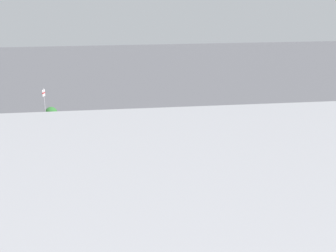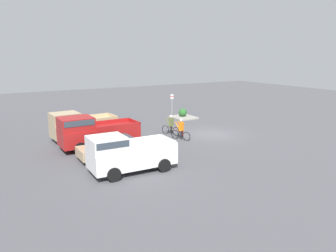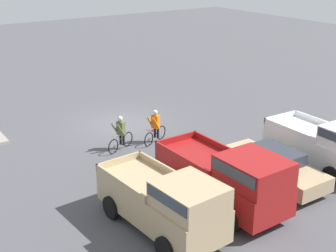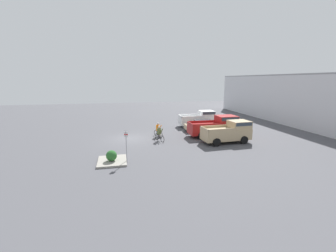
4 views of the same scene
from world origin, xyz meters
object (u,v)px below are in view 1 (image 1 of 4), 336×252
at_px(pickup_truck_0, 274,156).
at_px(sedan_0, 216,164).
at_px(pickup_truck_1, 161,161).
at_px(cyclist_0, 136,127).
at_px(shrub, 51,113).
at_px(cyclist_1, 166,126).
at_px(fire_lane_sign, 44,103).
at_px(pickup_truck_2, 102,167).

xyz_separation_m(pickup_truck_0, sedan_0, (2.79, -0.43, -0.43)).
xyz_separation_m(sedan_0, pickup_truck_1, (2.79, 0.50, 0.51)).
height_order(cyclist_0, shrub, cyclist_0).
height_order(sedan_0, cyclist_0, cyclist_0).
xyz_separation_m(sedan_0, cyclist_1, (1.66, -6.08, 0.13)).
xyz_separation_m(pickup_truck_0, fire_lane_sign, (12.04, -10.30, 0.44)).
relative_size(sedan_0, fire_lane_sign, 1.80).
distance_m(cyclist_0, shrub, 7.31).
relative_size(cyclist_0, cyclist_1, 1.01).
distance_m(pickup_truck_2, cyclist_0, 7.25).
bearing_deg(sedan_0, pickup_truck_2, 6.83).
bearing_deg(cyclist_1, pickup_truck_1, 80.23).
xyz_separation_m(pickup_truck_0, shrub, (11.79, -11.46, -0.55)).
bearing_deg(pickup_truck_0, cyclist_0, -46.91).
xyz_separation_m(cyclist_0, fire_lane_sign, (5.79, -3.61, 0.73)).
bearing_deg(fire_lane_sign, sedan_0, 133.17).
relative_size(pickup_truck_0, cyclist_1, 2.89).
bearing_deg(cyclist_1, pickup_truck_0, 124.34).
height_order(pickup_truck_1, cyclist_1, pickup_truck_1).
distance_m(pickup_truck_2, cyclist_1, 7.81).
distance_m(cyclist_1, fire_lane_sign, 8.51).
relative_size(sedan_0, pickup_truck_1, 0.84).
bearing_deg(cyclist_1, cyclist_0, -5.48).
relative_size(pickup_truck_0, pickup_truck_2, 0.95).
distance_m(pickup_truck_1, cyclist_0, 6.80).
distance_m(pickup_truck_0, fire_lane_sign, 15.85).
bearing_deg(shrub, pickup_truck_0, 135.82).
xyz_separation_m(cyclist_0, cyclist_1, (-1.81, 0.17, -0.01)).
distance_m(sedan_0, cyclist_1, 6.31).
relative_size(pickup_truck_0, sedan_0, 1.04).
height_order(pickup_truck_0, cyclist_1, pickup_truck_0).
relative_size(pickup_truck_0, shrub, 5.75).
bearing_deg(cyclist_1, shrub, -33.96).
height_order(pickup_truck_0, pickup_truck_1, pickup_truck_1).
distance_m(pickup_truck_0, shrub, 16.45).
relative_size(cyclist_1, fire_lane_sign, 0.65).
relative_size(pickup_truck_2, fire_lane_sign, 1.95).
bearing_deg(shrub, cyclist_0, 139.24).
height_order(sedan_0, shrub, sedan_0).
height_order(cyclist_0, fire_lane_sign, fire_lane_sign).
relative_size(sedan_0, shrub, 5.54).
bearing_deg(shrub, fire_lane_sign, 77.74).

